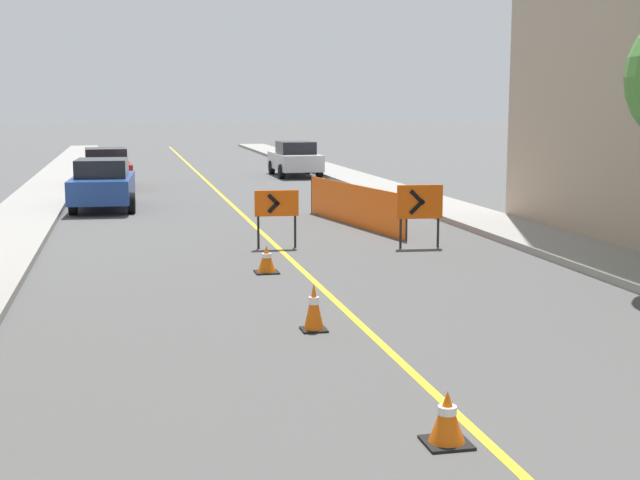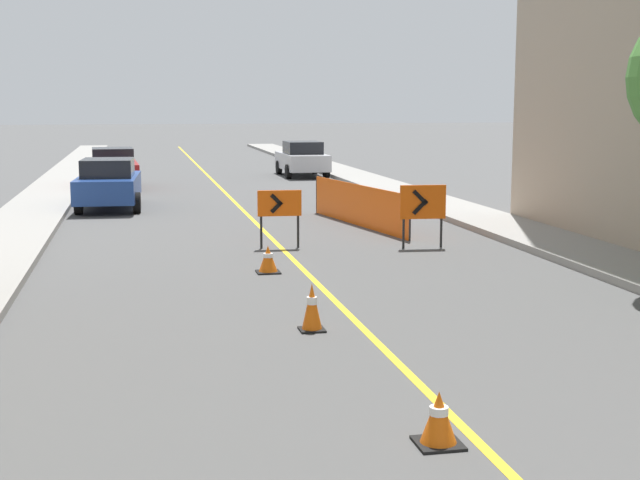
{
  "view_description": "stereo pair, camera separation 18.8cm",
  "coord_description": "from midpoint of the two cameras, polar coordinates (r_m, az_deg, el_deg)",
  "views": [
    {
      "loc": [
        -3.4,
        4.61,
        3.3
      ],
      "look_at": [
        -0.19,
        19.22,
        1.0
      ],
      "focal_mm": 50.0,
      "sensor_mm": 36.0,
      "label": 1
    },
    {
      "loc": [
        -3.21,
        4.58,
        3.3
      ],
      "look_at": [
        -0.19,
        19.22,
        1.0
      ],
      "focal_mm": 50.0,
      "sensor_mm": 36.0,
      "label": 2
    }
  ],
  "objects": [
    {
      "name": "parked_car_curb_far",
      "position": [
        40.73,
        -1.74,
        5.22
      ],
      "size": [
        1.94,
        4.32,
        1.59
      ],
      "rotation": [
        0.0,
        0.0,
        0.01
      ],
      "color": "#B7B7BC",
      "rests_on": "ground_plane"
    },
    {
      "name": "traffic_cone_third",
      "position": [
        8.92,
        7.53,
        -11.24
      ],
      "size": [
        0.45,
        0.45,
        0.54
      ],
      "color": "black",
      "rests_on": "ground_plane"
    },
    {
      "name": "arrow_barricade_secondary",
      "position": [
        20.55,
        6.14,
        2.29
      ],
      "size": [
        1.07,
        0.14,
        1.45
      ],
      "rotation": [
        0.0,
        0.0,
        -0.07
      ],
      "color": "#EF560C",
      "rests_on": "ground_plane"
    },
    {
      "name": "traffic_cone_fifth",
      "position": [
        17.5,
        -3.75,
        -1.26
      ],
      "size": [
        0.46,
        0.46,
        0.54
      ],
      "color": "black",
      "rests_on": "ground_plane"
    },
    {
      "name": "sidewalk_left",
      "position": [
        32.67,
        -17.58,
        2.68
      ],
      "size": [
        1.99,
        73.94,
        0.16
      ],
      "color": "gray",
      "rests_on": "ground_plane"
    },
    {
      "name": "parked_car_curb_mid",
      "position": [
        35.71,
        -13.67,
        4.48
      ],
      "size": [
        2.0,
        4.38,
        1.59
      ],
      "rotation": [
        0.0,
        0.0,
        0.05
      ],
      "color": "maroon",
      "rests_on": "ground_plane"
    },
    {
      "name": "traffic_cone_fourth",
      "position": [
        13.05,
        -0.81,
        -4.33
      ],
      "size": [
        0.37,
        0.37,
        0.71
      ],
      "color": "black",
      "rests_on": "ground_plane"
    },
    {
      "name": "arrow_barricade_primary",
      "position": [
        20.4,
        -3.06,
        2.16
      ],
      "size": [
        1.01,
        0.11,
        1.33
      ],
      "rotation": [
        0.0,
        0.0,
        -0.05
      ],
      "color": "#EF560C",
      "rests_on": "ground_plane"
    },
    {
      "name": "sidewalk_right",
      "position": [
        33.92,
        4.13,
        3.28
      ],
      "size": [
        1.99,
        73.94,
        0.16
      ],
      "color": "gray",
      "rests_on": "ground_plane"
    },
    {
      "name": "parked_car_curb_near",
      "position": [
        28.76,
        -13.92,
        3.5
      ],
      "size": [
        2.04,
        4.39,
        1.59
      ],
      "rotation": [
        0.0,
        0.0,
        -0.06
      ],
      "color": "navy",
      "rests_on": "ground_plane"
    },
    {
      "name": "lane_stripe",
      "position": [
        32.71,
        -6.52,
        2.91
      ],
      "size": [
        0.12,
        73.94,
        0.01
      ],
      "color": "gold",
      "rests_on": "ground_plane"
    },
    {
      "name": "safety_mesh_fence",
      "position": [
        24.28,
        1.96,
        2.26
      ],
      "size": [
        1.14,
        6.01,
        1.12
      ],
      "rotation": [
        0.0,
        0.0,
        1.75
      ],
      "color": "#EF560C",
      "rests_on": "ground_plane"
    }
  ]
}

